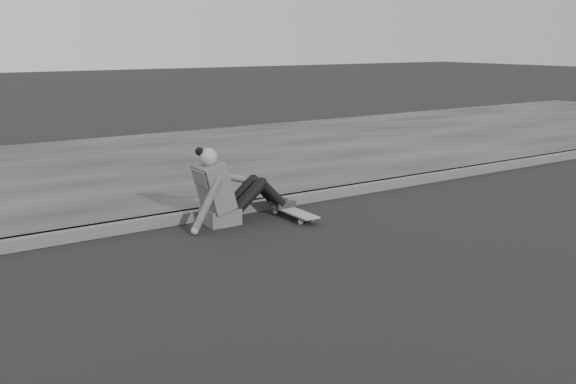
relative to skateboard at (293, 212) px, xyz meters
name	(u,v)px	position (x,y,z in m)	size (l,w,h in m)	color
curb	(417,179)	(2.48, 0.54, -0.01)	(24.00, 0.16, 0.12)	#505050
sidewalk	(297,150)	(2.48, 3.56, -0.01)	(24.00, 6.00, 0.12)	#333333
skateboard	(293,212)	(0.00, 0.00, 0.00)	(0.20, 0.78, 0.09)	#A8A8A3
seated_woman	(225,191)	(-0.73, 0.25, 0.29)	(1.38, 0.46, 0.88)	#4F4F52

